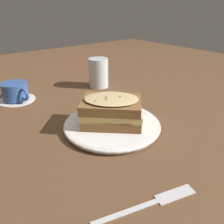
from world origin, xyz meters
TOP-DOWN VIEW (x-y plane):
  - ground_plane at (0.00, 0.00)m, footprint 2.40×2.40m
  - dinner_plate at (0.03, -0.02)m, footprint 0.26×0.26m
  - sandwich at (0.03, -0.02)m, footprint 0.18×0.18m
  - teacup_with_saucer at (0.37, 0.12)m, footprint 0.13×0.12m
  - water_glass at (0.31, -0.18)m, footprint 0.08×0.08m
  - fork at (-0.21, 0.07)m, footprint 0.07×0.19m

SIDE VIEW (x-z plane):
  - ground_plane at x=0.00m, z-range 0.00..0.00m
  - fork at x=-0.21m, z-range 0.00..0.00m
  - dinner_plate at x=0.03m, z-range 0.00..0.02m
  - teacup_with_saucer at x=0.37m, z-range 0.00..0.06m
  - sandwich at x=0.03m, z-range 0.01..0.09m
  - water_glass at x=0.31m, z-range 0.00..0.11m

